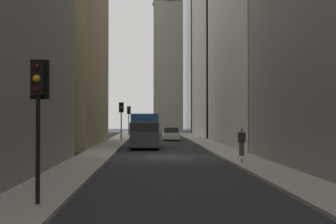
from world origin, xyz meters
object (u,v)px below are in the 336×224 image
Objects in this scene: discarded_bottle at (242,161)px; traffic_light_foreground at (38,97)px; delivery_truck at (145,130)px; pedestrian at (242,141)px; sedan_white at (171,134)px; traffic_light_far_junction at (129,114)px; traffic_light_midblock at (121,112)px.

traffic_light_foreground is at bearing 139.71° from discarded_bottle.
pedestrian is at bearing -144.93° from delivery_truck.
traffic_light_foreground is (-33.29, 5.45, 2.38)m from sedan_white.
traffic_light_far_junction is (22.07, 2.51, 1.64)m from delivery_truck.
traffic_light_midblock is 2.38× the size of pedestrian.
sedan_white is 6.24m from traffic_light_midblock.
delivery_truck reaches higher than sedan_white.
pedestrian is at bearing -170.67° from sedan_white.
traffic_light_foreground is (-21.88, 2.65, 1.59)m from delivery_truck.
delivery_truck is at bearing -164.55° from traffic_light_midblock.
delivery_truck is 1.50× the size of sedan_white.
traffic_light_foreground is at bearing 179.81° from traffic_light_far_junction.
traffic_light_far_junction is 2.36× the size of pedestrian.
sedan_white is at bearing 9.33° from pedestrian.
sedan_white is 15.93× the size of discarded_bottle.
traffic_light_foreground reaches higher than pedestrian.
traffic_light_foreground is 0.98× the size of traffic_light_midblock.
pedestrian is (-30.76, -8.61, -2.03)m from traffic_light_far_junction.
delivery_truck reaches higher than pedestrian.
sedan_white is 1.07× the size of traffic_light_far_junction.
traffic_light_midblock is 1.01× the size of traffic_light_far_junction.
traffic_light_foreground reaches higher than sedan_white.
delivery_truck is 13.71m from discarded_bottle.
traffic_light_far_junction is (12.42, -0.16, -0.03)m from traffic_light_midblock.
delivery_truck is 10.62m from pedestrian.
traffic_light_foreground is at bearing -179.97° from traffic_light_midblock.
delivery_truck is at bearing 22.30° from discarded_bottle.
traffic_light_midblock reaches higher than sedan_white.
discarded_bottle is (-22.29, -7.85, -2.87)m from traffic_light_midblock.
traffic_light_foreground is 14.65× the size of discarded_bottle.
pedestrian is (-8.69, -6.10, -0.39)m from delivery_truck.
traffic_light_midblock is at bearing 179.26° from traffic_light_far_junction.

